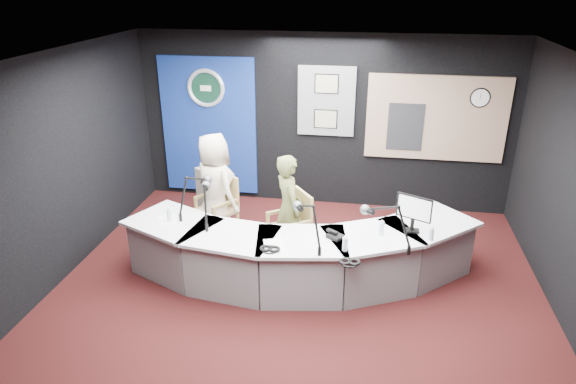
% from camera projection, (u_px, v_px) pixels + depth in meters
% --- Properties ---
extents(ground, '(6.00, 6.00, 0.00)m').
position_uv_depth(ground, '(294.00, 304.00, 6.08)').
color(ground, black).
rests_on(ground, ground).
extents(ceiling, '(6.00, 6.00, 0.02)m').
position_uv_depth(ceiling, '(295.00, 65.00, 4.97)').
color(ceiling, silver).
rests_on(ceiling, ground).
extents(wall_back, '(6.00, 0.02, 2.80)m').
position_uv_depth(wall_back, '(323.00, 122.00, 8.24)').
color(wall_back, black).
rests_on(wall_back, ground).
extents(wall_left, '(0.02, 6.00, 2.80)m').
position_uv_depth(wall_left, '(40.00, 180.00, 5.98)').
color(wall_left, black).
rests_on(wall_left, ground).
extents(broadcast_desk, '(4.50, 1.90, 0.75)m').
position_uv_depth(broadcast_desk, '(297.00, 253.00, 6.44)').
color(broadcast_desk, silver).
rests_on(broadcast_desk, ground).
extents(backdrop_panel, '(1.60, 0.05, 2.30)m').
position_uv_depth(backdrop_panel, '(209.00, 126.00, 8.56)').
color(backdrop_panel, navy).
rests_on(backdrop_panel, wall_back).
extents(agency_seal, '(0.63, 0.07, 0.63)m').
position_uv_depth(agency_seal, '(206.00, 88.00, 8.27)').
color(agency_seal, silver).
rests_on(agency_seal, backdrop_panel).
extents(seal_center, '(0.48, 0.01, 0.48)m').
position_uv_depth(seal_center, '(206.00, 88.00, 8.27)').
color(seal_center, black).
rests_on(seal_center, backdrop_panel).
extents(pinboard, '(0.90, 0.04, 1.10)m').
position_uv_depth(pinboard, '(326.00, 101.00, 8.07)').
color(pinboard, slate).
rests_on(pinboard, wall_back).
extents(framed_photo_upper, '(0.34, 0.02, 0.27)m').
position_uv_depth(framed_photo_upper, '(327.00, 84.00, 7.93)').
color(framed_photo_upper, gray).
rests_on(framed_photo_upper, pinboard).
extents(framed_photo_lower, '(0.34, 0.02, 0.27)m').
position_uv_depth(framed_photo_lower, '(326.00, 119.00, 8.15)').
color(framed_photo_lower, gray).
rests_on(framed_photo_lower, pinboard).
extents(booth_window_frame, '(2.12, 0.06, 1.32)m').
position_uv_depth(booth_window_frame, '(436.00, 118.00, 7.89)').
color(booth_window_frame, '#9C7A62').
rests_on(booth_window_frame, wall_back).
extents(booth_glow, '(2.00, 0.02, 1.20)m').
position_uv_depth(booth_glow, '(436.00, 119.00, 7.88)').
color(booth_glow, beige).
rests_on(booth_glow, booth_window_frame).
extents(equipment_rack, '(0.55, 0.02, 0.75)m').
position_uv_depth(equipment_rack, '(405.00, 127.00, 7.99)').
color(equipment_rack, black).
rests_on(equipment_rack, booth_window_frame).
extents(wall_clock, '(0.28, 0.01, 0.28)m').
position_uv_depth(wall_clock, '(480.00, 98.00, 7.64)').
color(wall_clock, white).
rests_on(wall_clock, booth_window_frame).
extents(armchair_left, '(0.75, 0.75, 0.95)m').
position_uv_depth(armchair_left, '(216.00, 209.00, 7.41)').
color(armchair_left, '#9D8448').
rests_on(armchair_left, ground).
extents(armchair_right, '(0.74, 0.74, 0.94)m').
position_uv_depth(armchair_right, '(289.00, 228.00, 6.87)').
color(armchair_right, '#9D8448').
rests_on(armchair_right, ground).
extents(draped_jacket, '(0.45, 0.39, 0.70)m').
position_uv_depth(draped_jacket, '(208.00, 194.00, 7.56)').
color(draped_jacket, '#6D655C').
rests_on(draped_jacket, armchair_left).
extents(person_man, '(0.93, 0.88, 1.60)m').
position_uv_depth(person_man, '(215.00, 188.00, 7.28)').
color(person_man, beige).
rests_on(person_man, ground).
extents(person_woman, '(0.58, 0.66, 1.51)m').
position_uv_depth(person_woman, '(289.00, 209.00, 6.75)').
color(person_woman, brown).
rests_on(person_woman, ground).
extents(computer_monitor, '(0.37, 0.20, 0.27)m').
position_uv_depth(computer_monitor, '(414.00, 207.00, 6.06)').
color(computer_monitor, black).
rests_on(computer_monitor, broadcast_desk).
extents(desk_phone, '(0.23, 0.22, 0.04)m').
position_uv_depth(desk_phone, '(335.00, 236.00, 6.02)').
color(desk_phone, black).
rests_on(desk_phone, broadcast_desk).
extents(headphones_near, '(0.22, 0.22, 0.04)m').
position_uv_depth(headphones_near, '(350.00, 262.00, 5.50)').
color(headphones_near, black).
rests_on(headphones_near, broadcast_desk).
extents(headphones_far, '(0.22, 0.22, 0.04)m').
position_uv_depth(headphones_far, '(270.00, 249.00, 5.76)').
color(headphones_far, black).
rests_on(headphones_far, broadcast_desk).
extents(paper_stack, '(0.34, 0.38, 0.00)m').
position_uv_depth(paper_stack, '(167.00, 220.00, 6.46)').
color(paper_stack, white).
rests_on(paper_stack, broadcast_desk).
extents(notepad, '(0.30, 0.37, 0.00)m').
position_uv_depth(notepad, '(274.00, 246.00, 5.86)').
color(notepad, white).
rests_on(notepad, broadcast_desk).
extents(boom_mic_a, '(0.30, 0.71, 0.60)m').
position_uv_depth(boom_mic_a, '(194.00, 190.00, 6.57)').
color(boom_mic_a, black).
rests_on(boom_mic_a, broadcast_desk).
extents(boom_mic_b, '(0.30, 0.71, 0.60)m').
position_uv_depth(boom_mic_b, '(206.00, 198.00, 6.35)').
color(boom_mic_b, black).
rests_on(boom_mic_b, broadcast_desk).
extents(boom_mic_c, '(0.45, 0.65, 0.60)m').
position_uv_depth(boom_mic_c, '(308.00, 219.00, 5.80)').
color(boom_mic_c, black).
rests_on(boom_mic_c, broadcast_desk).
extents(boom_mic_d, '(0.63, 0.48, 0.60)m').
position_uv_depth(boom_mic_d, '(387.00, 221.00, 5.77)').
color(boom_mic_d, black).
rests_on(boom_mic_d, broadcast_desk).
extents(water_bottles, '(3.25, 0.52, 0.18)m').
position_uv_depth(water_bottles, '(293.00, 230.00, 6.02)').
color(water_bottles, silver).
rests_on(water_bottles, broadcast_desk).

